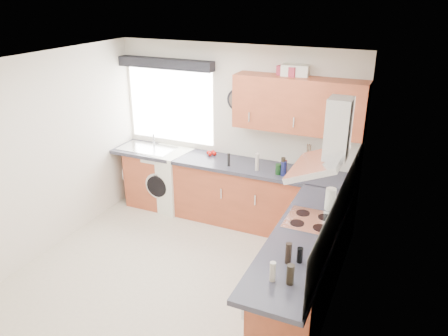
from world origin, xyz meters
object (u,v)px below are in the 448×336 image
at_px(oven, 308,260).
at_px(upper_cabinets, 299,105).
at_px(washing_machine, 168,179).
at_px(extractor_hood, 328,146).

xyz_separation_m(oven, upper_cabinets, (-0.55, 1.32, 1.38)).
xyz_separation_m(upper_cabinets, washing_machine, (-1.95, -0.10, -1.34)).
relative_size(extractor_hood, upper_cabinets, 0.46).
relative_size(oven, washing_machine, 0.93).
distance_m(extractor_hood, upper_cabinets, 1.48).
bearing_deg(washing_machine, upper_cabinets, 10.47).
xyz_separation_m(oven, washing_machine, (-2.50, 1.22, 0.03)).
relative_size(oven, upper_cabinets, 0.50).
xyz_separation_m(extractor_hood, washing_machine, (-2.60, 1.22, -1.31)).
height_order(extractor_hood, upper_cabinets, upper_cabinets).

